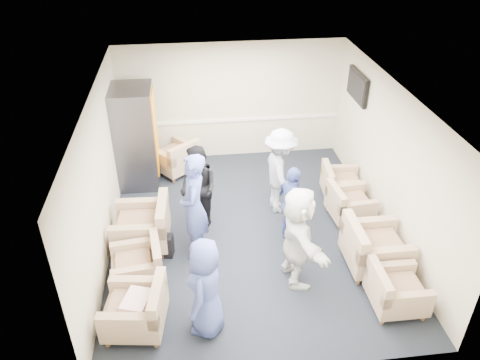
{
  "coord_description": "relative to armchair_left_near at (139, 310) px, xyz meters",
  "views": [
    {
      "loc": [
        -1.0,
        -6.82,
        5.43
      ],
      "look_at": [
        -0.14,
        0.2,
        1.01
      ],
      "focal_mm": 35.0,
      "sensor_mm": 36.0,
      "label": 1
    }
  ],
  "objects": [
    {
      "name": "armchair_left_far",
      "position": [
        0.0,
        1.88,
        0.04
      ],
      "size": [
        1.0,
        1.0,
        0.76
      ],
      "rotation": [
        0.0,
        0.0,
        -1.62
      ],
      "color": "tan",
      "rests_on": "floor"
    },
    {
      "name": "chair_rail",
      "position": [
        1.86,
        5.01,
        0.56
      ],
      "size": [
        4.98,
        0.04,
        0.06
      ],
      "primitive_type": "cube",
      "color": "white",
      "rests_on": "back_wall"
    },
    {
      "name": "front_wall",
      "position": [
        1.86,
        -0.97,
        1.01
      ],
      "size": [
        5.0,
        0.02,
        2.7
      ],
      "primitive_type": "cube",
      "color": "beige",
      "rests_on": "floor"
    },
    {
      "name": "person_front_left",
      "position": [
        0.97,
        -0.11,
        0.45
      ],
      "size": [
        0.72,
        0.89,
        1.57
      ],
      "primitive_type": "imported",
      "rotation": [
        0.0,
        0.0,
        -1.9
      ],
      "color": "#4353A1",
      "rests_on": "floor"
    },
    {
      "name": "right_wall",
      "position": [
        4.36,
        2.03,
        1.01
      ],
      "size": [
        0.02,
        6.0,
        2.7
      ],
      "primitive_type": "cube",
      "color": "beige",
      "rests_on": "floor"
    },
    {
      "name": "vending_machine",
      "position": [
        -0.23,
        4.08,
        0.73
      ],
      "size": [
        0.86,
        1.01,
        2.13
      ],
      "color": "#54535C",
      "rests_on": "floor"
    },
    {
      "name": "person_back_left",
      "position": [
        0.98,
        2.38,
        0.47
      ],
      "size": [
        0.93,
        0.99,
        1.62
      ],
      "primitive_type": "imported",
      "rotation": [
        0.0,
        0.0,
        -1.04
      ],
      "color": "black",
      "rests_on": "floor"
    },
    {
      "name": "pillow",
      "position": [
        -0.01,
        0.01,
        0.17
      ],
      "size": [
        0.47,
        0.54,
        0.13
      ],
      "primitive_type": "cube",
      "rotation": [
        0.0,
        0.0,
        -1.9
      ],
      "color": "white",
      "rests_on": "armchair_left_near"
    },
    {
      "name": "ceiling",
      "position": [
        1.86,
        2.03,
        2.36
      ],
      "size": [
        6.0,
        6.0,
        0.0
      ],
      "primitive_type": "plane",
      "rotation": [
        3.14,
        0.0,
        0.0
      ],
      "color": "white",
      "rests_on": "back_wall"
    },
    {
      "name": "armchair_right_near",
      "position": [
        3.77,
        -0.05,
        -0.03
      ],
      "size": [
        0.78,
        0.78,
        0.62
      ],
      "rotation": [
        0.0,
        0.0,
        1.56
      ],
      "color": "tan",
      "rests_on": "floor"
    },
    {
      "name": "armchair_left_mid",
      "position": [
        -0.03,
        0.96,
        -0.02
      ],
      "size": [
        0.87,
        0.87,
        0.63
      ],
      "rotation": [
        0.0,
        0.0,
        -1.45
      ],
      "color": "tan",
      "rests_on": "floor"
    },
    {
      "name": "tv",
      "position": [
        4.3,
        3.83,
        1.71
      ],
      "size": [
        0.1,
        1.0,
        0.58
      ],
      "color": "black",
      "rests_on": "right_wall"
    },
    {
      "name": "person_mid_left",
      "position": [
        0.88,
        1.56,
        0.63
      ],
      "size": [
        0.51,
        0.74,
        1.92
      ],
      "primitive_type": "imported",
      "rotation": [
        0.0,
        0.0,
        -1.65
      ],
      "color": "#4353A1",
      "rests_on": "floor"
    },
    {
      "name": "person_mid_right",
      "position": [
        2.56,
        1.69,
        0.42
      ],
      "size": [
        0.57,
        0.94,
        1.5
      ],
      "primitive_type": "imported",
      "rotation": [
        0.0,
        0.0,
        1.81
      ],
      "color": "#4353A1",
      "rests_on": "floor"
    },
    {
      "name": "person_back_right",
      "position": [
        2.55,
        2.68,
        0.53
      ],
      "size": [
        0.75,
        1.17,
        1.72
      ],
      "primitive_type": "imported",
      "rotation": [
        0.0,
        0.0,
        1.68
      ],
      "color": "silver",
      "rests_on": "floor"
    },
    {
      "name": "left_wall",
      "position": [
        -0.64,
        2.03,
        1.01
      ],
      "size": [
        0.02,
        6.0,
        2.7
      ],
      "primitive_type": "cube",
      "color": "beige",
      "rests_on": "floor"
    },
    {
      "name": "back_wall",
      "position": [
        1.86,
        5.03,
        1.01
      ],
      "size": [
        5.0,
        0.02,
        2.7
      ],
      "primitive_type": "cube",
      "color": "beige",
      "rests_on": "floor"
    },
    {
      "name": "armchair_left_near",
      "position": [
        0.0,
        0.0,
        0.0
      ],
      "size": [
        0.95,
        0.95,
        0.67
      ],
      "rotation": [
        0.0,
        0.0,
        -1.71
      ],
      "color": "tan",
      "rests_on": "floor"
    },
    {
      "name": "armchair_right_midnear",
      "position": [
        3.75,
        0.85,
        0.04
      ],
      "size": [
        0.94,
        0.94,
        0.75
      ],
      "rotation": [
        0.0,
        0.0,
        1.57
      ],
      "color": "tan",
      "rests_on": "floor"
    },
    {
      "name": "floor",
      "position": [
        1.86,
        2.03,
        -0.34
      ],
      "size": [
        6.0,
        6.0,
        0.0
      ],
      "primitive_type": "plane",
      "color": "black",
      "rests_on": "ground"
    },
    {
      "name": "armchair_corner",
      "position": [
        0.57,
        4.36,
        0.0
      ],
      "size": [
        1.18,
        1.18,
        0.67
      ],
      "rotation": [
        0.0,
        0.0,
        3.82
      ],
      "color": "tan",
      "rests_on": "floor"
    },
    {
      "name": "backpack",
      "position": [
        0.33,
        1.55,
        -0.08
      ],
      "size": [
        0.33,
        0.26,
        0.5
      ],
      "rotation": [
        0.0,
        0.0,
        -0.2
      ],
      "color": "black",
      "rests_on": "floor"
    },
    {
      "name": "armchair_right_far",
      "position": [
        3.86,
        2.95,
        -0.03
      ],
      "size": [
        0.81,
        0.81,
        0.6
      ],
      "rotation": [
        0.0,
        0.0,
        1.49
      ],
      "color": "tan",
      "rests_on": "floor"
    },
    {
      "name": "armchair_right_midfar",
      "position": [
        3.79,
        2.21,
        -0.03
      ],
      "size": [
        0.83,
        0.83,
        0.61
      ],
      "rotation": [
        0.0,
        0.0,
        1.66
      ],
      "color": "tan",
      "rests_on": "floor"
    },
    {
      "name": "person_front_right",
      "position": [
        2.44,
        0.72,
        0.53
      ],
      "size": [
        0.65,
        1.64,
        1.72
      ],
      "primitive_type": "imported",
      "rotation": [
        0.0,
        0.0,
        1.66
      ],
      "color": "white",
      "rests_on": "floor"
    }
  ]
}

